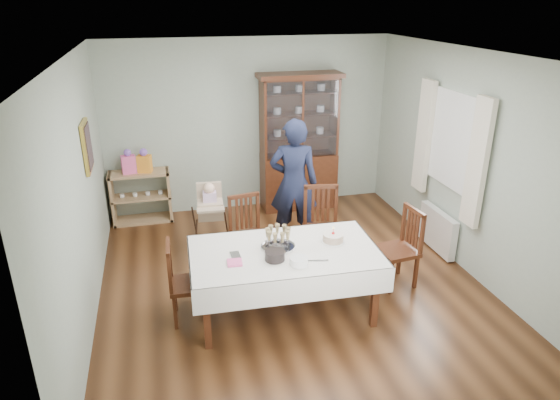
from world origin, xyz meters
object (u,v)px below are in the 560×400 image
object	(u,v)px
china_cabinet	(299,141)
dining_table	(284,281)
sideboard	(141,197)
birthday_cake	(333,238)
chair_far_left	(249,249)
woman	(294,183)
chair_end_left	(189,296)
gift_bag_orange	(144,162)
gift_bag_pink	(129,163)
chair_far_right	(322,243)
high_chair	(211,226)
chair_end_right	(397,262)
champagne_tray	(278,241)

from	to	relation	value
china_cabinet	dining_table	bearing A→B (deg)	-108.93
sideboard	birthday_cake	world-z (taller)	birthday_cake
chair_far_left	woman	distance (m)	1.11
chair_end_left	woman	size ratio (longest dim) A/B	0.50
birthday_cake	chair_end_left	bearing A→B (deg)	177.53
china_cabinet	gift_bag_orange	bearing A→B (deg)	179.96
dining_table	chair_end_left	world-z (taller)	chair_end_left
gift_bag_pink	gift_bag_orange	world-z (taller)	gift_bag_pink
china_cabinet	birthday_cake	bearing A→B (deg)	-98.43
dining_table	chair_far_left	bearing A→B (deg)	100.78
chair_far_right	gift_bag_orange	bearing A→B (deg)	147.94
chair_far_left	gift_bag_orange	size ratio (longest dim) A/B	2.63
chair_far_left	gift_bag_orange	bearing A→B (deg)	114.83
chair_far_left	birthday_cake	world-z (taller)	chair_far_left
chair_end_left	high_chair	world-z (taller)	high_chair
gift_bag_orange	china_cabinet	bearing A→B (deg)	-0.04
chair_end_left	gift_bag_orange	distance (m)	2.83
chair_end_left	gift_bag_pink	world-z (taller)	gift_bag_pink
chair_end_right	woman	world-z (taller)	woman
dining_table	gift_bag_pink	distance (m)	3.35
sideboard	chair_far_right	xyz separation A→B (m)	(2.26, -1.96, -0.09)
woman	champagne_tray	xyz separation A→B (m)	(-0.59, -1.50, -0.06)
dining_table	birthday_cake	distance (m)	0.71
gift_bag_pink	gift_bag_orange	bearing A→B (deg)	0.00
chair_far_right	chair_end_left	bearing A→B (deg)	-146.26
gift_bag_orange	sideboard	bearing A→B (deg)	168.83
china_cabinet	woman	xyz separation A→B (m)	(-0.44, -1.27, -0.23)
sideboard	chair_end_right	world-z (taller)	chair_end_right
chair_far_left	chair_end_left	xyz separation A→B (m)	(-0.83, -0.88, -0.02)
chair_end_left	woman	world-z (taller)	woman
chair_far_left	gift_bag_orange	distance (m)	2.31
dining_table	high_chair	distance (m)	1.69
sideboard	chair_far_left	size ratio (longest dim) A/B	0.93
china_cabinet	chair_end_right	size ratio (longest dim) A/B	2.27
woman	champagne_tray	size ratio (longest dim) A/B	4.81
woman	gift_bag_orange	bearing A→B (deg)	-18.50
china_cabinet	birthday_cake	size ratio (longest dim) A/B	8.38
dining_table	china_cabinet	bearing A→B (deg)	71.07
chair_far_left	chair_far_right	bearing A→B (deg)	-15.14
chair_far_right	gift_bag_orange	world-z (taller)	gift_bag_orange
dining_table	champagne_tray	bearing A→B (deg)	119.35
chair_far_right	champagne_tray	world-z (taller)	chair_far_right
dining_table	sideboard	xyz separation A→B (m)	(-1.52, 2.88, 0.02)
chair_far_right	high_chair	bearing A→B (deg)	163.69
dining_table	champagne_tray	xyz separation A→B (m)	(-0.05, 0.09, 0.45)
china_cabinet	woman	size ratio (longest dim) A/B	1.21
woman	high_chair	size ratio (longest dim) A/B	1.78
dining_table	chair_far_right	distance (m)	1.18
china_cabinet	sideboard	xyz separation A→B (m)	(-2.50, 0.02, -0.72)
chair_far_left	chair_end_right	distance (m)	1.83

